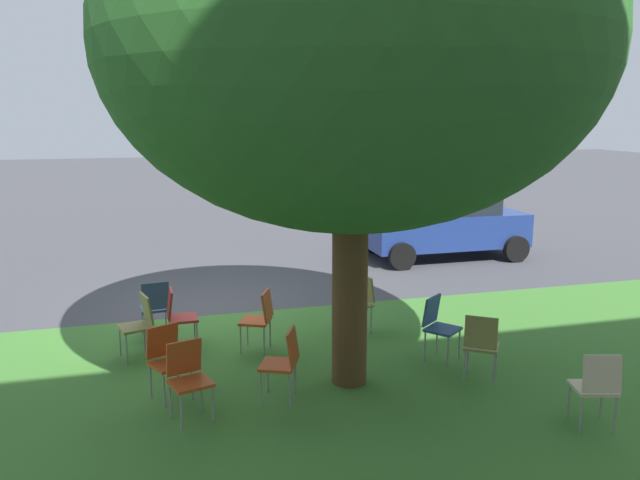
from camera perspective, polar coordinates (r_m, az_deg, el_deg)
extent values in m
plane|color=#424247|center=(11.07, -9.51, -6.37)|extent=(80.00, 80.00, 0.00)
cube|color=#3D752D|center=(8.09, -7.00, -13.09)|extent=(48.00, 6.00, 0.01)
cylinder|color=brown|center=(7.78, 2.71, -3.40)|extent=(0.44, 0.44, 2.72)
ellipsoid|color=#2D6B28|center=(7.56, 2.91, 17.12)|extent=(5.78, 5.78, 4.27)
cube|color=beige|center=(7.58, 23.35, -12.13)|extent=(0.51, 0.50, 0.04)
cube|color=beige|center=(7.34, 24.06, -10.94)|extent=(0.41, 0.19, 0.40)
cylinder|color=gray|center=(7.88, 23.96, -13.08)|extent=(0.02, 0.02, 0.42)
cylinder|color=gray|center=(7.74, 21.46, -13.31)|extent=(0.02, 0.02, 0.42)
cylinder|color=gray|center=(7.60, 25.01, -14.09)|extent=(0.02, 0.02, 0.42)
cylinder|color=gray|center=(7.46, 22.42, -14.36)|extent=(0.02, 0.02, 0.42)
cube|color=#335184|center=(8.89, 10.99, -7.89)|extent=(0.58, 0.57, 0.04)
cube|color=#335184|center=(8.89, 10.00, -6.23)|extent=(0.37, 0.31, 0.40)
cylinder|color=gray|center=(8.75, 11.42, -9.83)|extent=(0.02, 0.02, 0.42)
cylinder|color=gray|center=(9.06, 12.42, -9.13)|extent=(0.02, 0.02, 0.42)
cylinder|color=gray|center=(8.89, 9.42, -9.42)|extent=(0.02, 0.02, 0.42)
cylinder|color=gray|center=(9.19, 10.47, -8.74)|extent=(0.02, 0.02, 0.42)
cube|color=olive|center=(9.83, 3.24, -5.82)|extent=(0.49, 0.50, 0.04)
cube|color=olive|center=(9.86, 4.13, -4.33)|extent=(0.18, 0.41, 0.40)
cylinder|color=gray|center=(9.96, 1.83, -6.96)|extent=(0.02, 0.02, 0.42)
cylinder|color=gray|center=(9.67, 2.95, -7.54)|extent=(0.02, 0.02, 0.42)
cylinder|color=gray|center=(10.13, 3.48, -6.65)|extent=(0.02, 0.02, 0.42)
cylinder|color=gray|center=(9.85, 4.63, -7.21)|extent=(0.02, 0.02, 0.42)
cube|color=#335184|center=(9.96, -14.64, -5.96)|extent=(0.46, 0.45, 0.04)
cube|color=#335184|center=(9.72, -14.57, -4.91)|extent=(0.41, 0.13, 0.40)
cylinder|color=gray|center=(10.21, -13.70, -6.83)|extent=(0.02, 0.02, 0.42)
cylinder|color=gray|center=(10.17, -15.72, -7.01)|extent=(0.02, 0.02, 0.42)
cylinder|color=gray|center=(9.89, -13.40, -7.41)|extent=(0.02, 0.02, 0.42)
cylinder|color=gray|center=(9.85, -15.49, -7.60)|extent=(0.02, 0.02, 0.42)
cube|color=#C64C1E|center=(7.24, -11.55, -12.50)|extent=(0.52, 0.51, 0.04)
cube|color=#C64C1E|center=(7.31, -12.14, -10.26)|extent=(0.41, 0.20, 0.40)
cylinder|color=gray|center=(7.14, -12.36, -14.93)|extent=(0.02, 0.02, 0.42)
cylinder|color=gray|center=(7.25, -9.61, -14.38)|extent=(0.02, 0.02, 0.42)
cylinder|color=gray|center=(7.43, -13.30, -13.88)|extent=(0.02, 0.02, 0.42)
cylinder|color=gray|center=(7.54, -10.65, -13.38)|extent=(0.02, 0.02, 0.42)
cube|color=#C64C1E|center=(7.80, -13.30, -10.79)|extent=(0.55, 0.54, 0.04)
cube|color=#C64C1E|center=(7.87, -14.00, -8.76)|extent=(0.40, 0.25, 0.40)
cylinder|color=gray|center=(7.68, -13.84, -13.05)|extent=(0.02, 0.02, 0.42)
cylinder|color=gray|center=(7.83, -11.44, -12.45)|extent=(0.02, 0.02, 0.42)
cylinder|color=gray|center=(7.96, -14.98, -12.21)|extent=(0.02, 0.02, 0.42)
cylinder|color=gray|center=(8.10, -12.65, -11.65)|extent=(0.02, 0.02, 0.42)
cube|color=#C64C1E|center=(7.59, -3.81, -11.15)|extent=(0.54, 0.55, 0.04)
cube|color=#C64C1E|center=(7.46, -2.46, -9.54)|extent=(0.24, 0.40, 0.40)
cylinder|color=gray|center=(7.87, -4.73, -12.11)|extent=(0.02, 0.02, 0.42)
cylinder|color=gray|center=(7.55, -5.38, -13.17)|extent=(0.02, 0.02, 0.42)
cylinder|color=gray|center=(7.81, -2.25, -12.29)|extent=(0.02, 0.02, 0.42)
cylinder|color=gray|center=(7.48, -2.78, -13.38)|extent=(0.02, 0.02, 0.42)
cube|color=#B7332D|center=(9.39, -12.20, -6.89)|extent=(0.41, 0.43, 0.04)
cube|color=#B7332D|center=(9.31, -13.37, -5.56)|extent=(0.09, 0.40, 0.40)
cylinder|color=gray|center=(9.31, -10.99, -8.50)|extent=(0.02, 0.02, 0.42)
cylinder|color=gray|center=(9.65, -11.21, -7.79)|extent=(0.02, 0.02, 0.42)
cylinder|color=gray|center=(9.29, -13.10, -8.64)|extent=(0.02, 0.02, 0.42)
cylinder|color=gray|center=(9.63, -13.25, -7.92)|extent=(0.02, 0.02, 0.42)
cube|color=#C64C1E|center=(9.12, -5.84, -7.25)|extent=(0.54, 0.55, 0.04)
cube|color=#C64C1E|center=(9.00, -4.76, -5.88)|extent=(0.24, 0.40, 0.40)
cylinder|color=gray|center=(9.40, -6.54, -8.17)|extent=(0.02, 0.02, 0.42)
cylinder|color=gray|center=(9.07, -7.16, -8.91)|extent=(0.02, 0.02, 0.42)
cylinder|color=gray|center=(9.32, -4.51, -8.31)|extent=(0.02, 0.02, 0.42)
cylinder|color=gray|center=(8.99, -5.05, -9.06)|extent=(0.02, 0.02, 0.42)
cube|color=olive|center=(8.39, 14.32, -9.24)|extent=(0.57, 0.57, 0.04)
cube|color=olive|center=(8.14, 14.28, -8.08)|extent=(0.38, 0.30, 0.40)
cylinder|color=gray|center=(8.62, 15.57, -10.37)|extent=(0.02, 0.02, 0.42)
cylinder|color=gray|center=(8.65, 13.16, -10.18)|extent=(0.02, 0.02, 0.42)
cylinder|color=gray|center=(8.30, 15.39, -11.21)|extent=(0.02, 0.02, 0.42)
cylinder|color=gray|center=(8.33, 12.87, -11.01)|extent=(0.02, 0.02, 0.42)
cube|color=olive|center=(9.18, -16.33, -7.54)|extent=(0.50, 0.51, 0.04)
cube|color=olive|center=(9.15, -15.32, -5.96)|extent=(0.19, 0.41, 0.40)
cylinder|color=gray|center=(9.38, -17.55, -8.67)|extent=(0.02, 0.02, 0.42)
cylinder|color=gray|center=(9.05, -17.01, -9.38)|extent=(0.02, 0.02, 0.42)
cylinder|color=gray|center=(9.46, -15.53, -8.39)|extent=(0.02, 0.02, 0.42)
cylinder|color=gray|center=(9.13, -14.92, -9.09)|extent=(0.02, 0.02, 0.42)
cube|color=navy|center=(15.08, 11.04, 0.99)|extent=(3.70, 1.64, 0.76)
cube|color=#1E232B|center=(15.04, 11.65, 3.45)|extent=(1.90, 1.44, 0.64)
cylinder|color=black|center=(13.80, 7.38, -1.46)|extent=(0.60, 0.18, 0.60)
cylinder|color=black|center=(15.38, 4.87, -0.08)|extent=(0.60, 0.18, 0.60)
cylinder|color=black|center=(15.09, 17.22, -0.77)|extent=(0.60, 0.18, 0.60)
cylinder|color=black|center=(16.55, 14.00, 0.44)|extent=(0.60, 0.18, 0.60)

